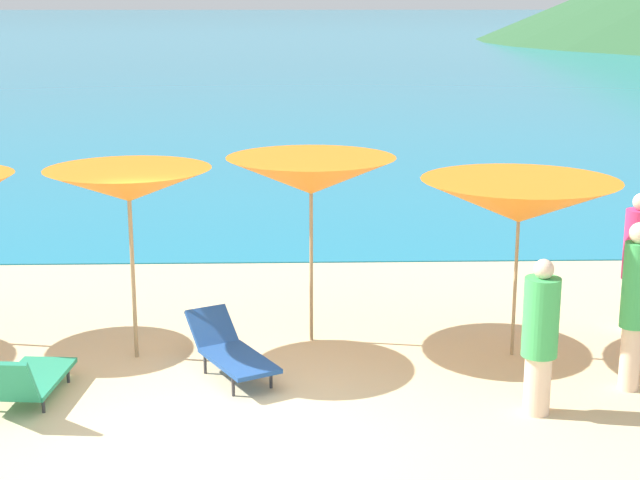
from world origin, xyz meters
The scene contains 10 objects.
ground_plane centered at (0.00, 10.00, -0.15)m, with size 50.00×100.00×0.30m, color beige.
ocean_water centered at (0.00, 226.22, 0.01)m, with size 650.00×440.00×0.02m, color teal.
umbrella_2 centered at (-1.17, 2.04, 2.08)m, with size 1.92×1.92×2.27m.
umbrella_3 centered at (0.92, 2.57, 2.08)m, with size 2.08×2.08×2.31m.
umbrella_4 centered at (3.31, 1.98, 1.88)m, with size 2.39×2.39×2.13m.
lounge_chair_0 centered at (-2.11, 0.69, 0.27)m, with size 0.72×1.53×0.71m.
lounge_chair_3 centered at (-0.01, 1.42, 0.30)m, with size 1.16×1.54×0.62m.
beachgoer_0 centered at (5.05, 2.81, 0.95)m, with size 0.37×0.37×1.80m.
beachgoer_2 centered at (4.34, 0.90, 1.01)m, with size 0.29×0.29×1.87m.
beachgoer_3 centered at (3.19, 0.30, 0.85)m, with size 0.36×0.36×1.64m.
Camera 1 is at (0.70, -8.86, 4.12)m, focal length 54.35 mm.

